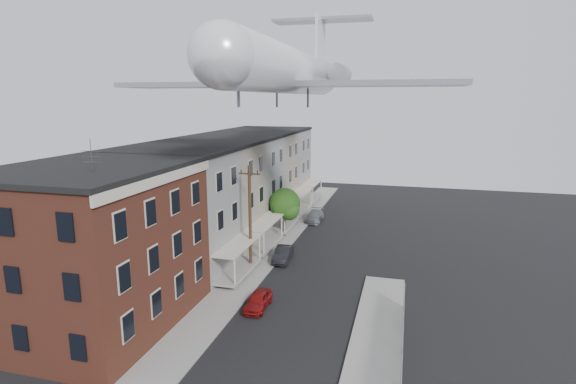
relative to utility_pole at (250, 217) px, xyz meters
The scene contains 17 objects.
sidewalk_left 7.57m from the utility_pole, 89.05° to the left, with size 3.00×62.00×0.12m, color gray.
sidewalk_right 16.99m from the utility_pole, 47.23° to the right, with size 3.00×26.00×0.12m, color gray.
curb_left 7.72m from the utility_pole, 75.52° to the left, with size 0.15×62.00×0.14m, color gray.
curb_right 16.07m from the utility_pole, 51.19° to the right, with size 0.15×26.00×0.14m, color gray.
corner_building 12.73m from the utility_pole, 120.17° to the right, with size 10.31×12.30×12.15m.
row_house_a 6.55m from the utility_pole, 166.73° to the right, with size 11.98×7.00×10.30m.
row_house_b 8.42m from the utility_pole, 139.15° to the left, with size 11.98×7.00×10.30m.
row_house_c 14.03m from the utility_pole, 116.97° to the left, with size 11.98×7.00×10.30m.
row_house_d 20.52m from the utility_pole, 108.07° to the left, with size 11.98×7.00×10.30m.
row_house_e 27.26m from the utility_pole, 103.50° to the left, with size 11.98×7.00×10.30m.
chainlink_fence 18.47m from the utility_pole, 45.90° to the right, with size 0.06×18.06×1.90m.
utility_pole is the anchor object (origin of this frame).
street_tree 10.00m from the utility_pole, 88.11° to the left, with size 3.22×3.20×5.20m.
car_near 8.17m from the utility_pole, 66.20° to the right, with size 1.36×3.38×1.15m, color maroon.
car_mid 5.40m from the utility_pole, 56.10° to the left, with size 1.34×3.85×1.27m, color black.
car_far 17.30m from the utility_pole, 83.17° to the left, with size 1.76×4.34×1.26m, color slate.
airplane 12.27m from the utility_pole, 30.03° to the left, with size 26.01×29.69×8.67m.
Camera 1 is at (6.76, -15.78, 14.24)m, focal length 28.00 mm.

